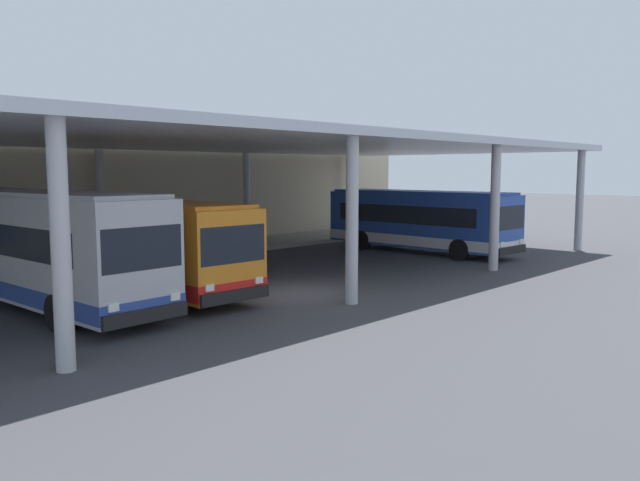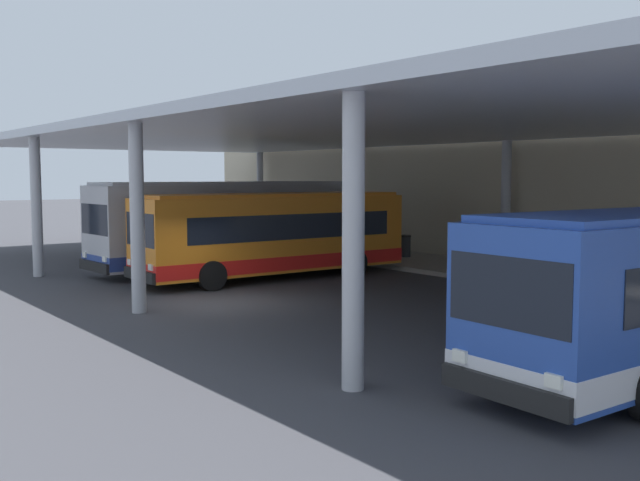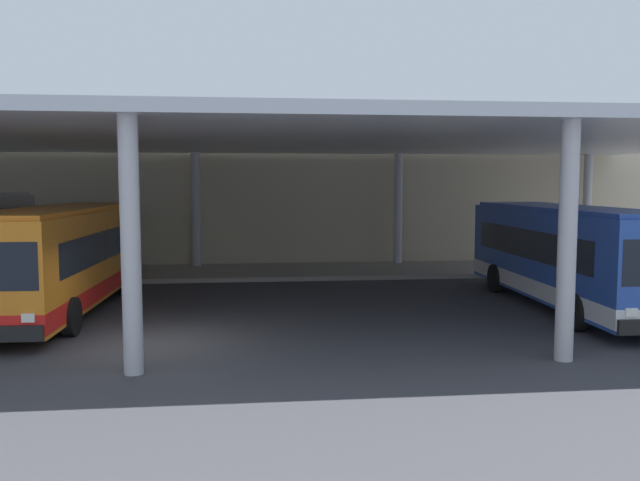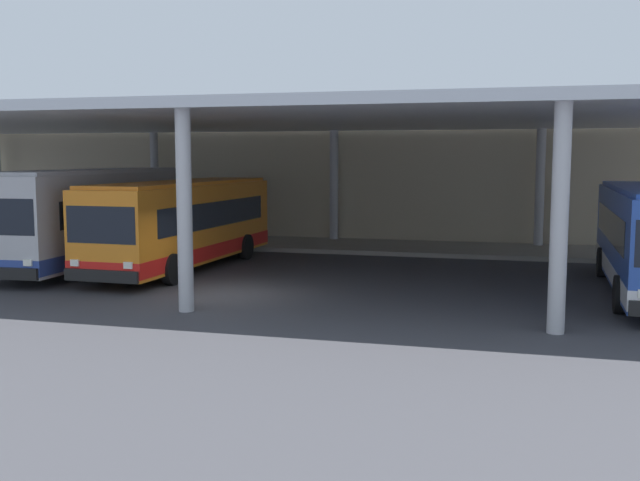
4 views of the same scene
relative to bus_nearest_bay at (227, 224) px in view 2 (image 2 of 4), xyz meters
The scene contains 9 objects.
ground_plane 8.29m from the bus_nearest_bay, 32.35° to the right, with size 200.00×200.00×0.00m, color #3D3D42.
platform_kerb 10.24m from the bus_nearest_bay, 47.39° to the left, with size 42.00×4.50×0.18m, color gray.
station_building_facade 12.77m from the bus_nearest_bay, 57.39° to the left, with size 48.00×1.60×6.85m, color #C1B293.
canopy_shelter 7.74m from the bus_nearest_bay, ahead, with size 40.00×17.00×5.55m.
bus_nearest_bay is the anchor object (origin of this frame).
bus_second_bay 3.54m from the bus_nearest_bay, ahead, with size 2.93×10.60×3.17m.
bench_waiting 7.73m from the bus_nearest_bay, 101.28° to the left, with size 1.80×0.45×0.92m.
trash_bin 8.24m from the bus_nearest_bay, 72.89° to the left, with size 0.52×0.52×0.98m.
banner_sign 8.02m from the bus_nearest_bay, 124.46° to the left, with size 0.70×0.12×3.20m.
Camera 2 is at (18.98, -10.72, 3.81)m, focal length 40.82 mm.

